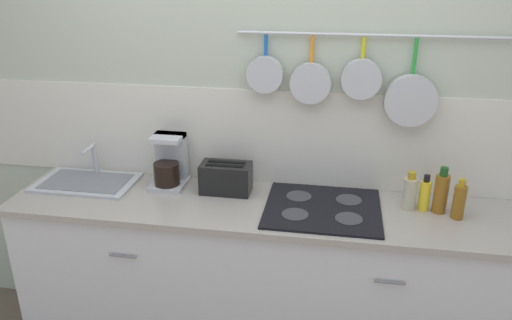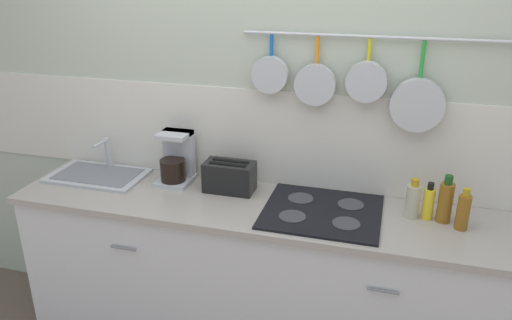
{
  "view_description": "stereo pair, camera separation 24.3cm",
  "coord_description": "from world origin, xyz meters",
  "px_view_note": "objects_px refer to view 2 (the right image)",
  "views": [
    {
      "loc": [
        0.36,
        -2.23,
        2.09
      ],
      "look_at": [
        -0.02,
        0.0,
        1.18
      ],
      "focal_mm": 35.0,
      "sensor_mm": 36.0,
      "label": 1
    },
    {
      "loc": [
        0.6,
        -2.17,
        2.09
      ],
      "look_at": [
        -0.02,
        0.0,
        1.18
      ],
      "focal_mm": 35.0,
      "sensor_mm": 36.0,
      "label": 2
    }
  ],
  "objects_px": {
    "toaster": "(229,177)",
    "bottle_vinegar": "(445,201)",
    "bottle_dish_soap": "(428,203)",
    "bottle_olive_oil": "(463,211)",
    "coffee_maker": "(176,161)",
    "bottle_hot_sauce": "(413,200)"
  },
  "relations": [
    {
      "from": "bottle_hot_sauce",
      "to": "bottle_olive_oil",
      "type": "bearing_deg",
      "value": -15.36
    },
    {
      "from": "coffee_maker",
      "to": "bottle_dish_soap",
      "type": "distance_m",
      "value": 1.34
    },
    {
      "from": "toaster",
      "to": "bottle_olive_oil",
      "type": "height_order",
      "value": "bottle_olive_oil"
    },
    {
      "from": "bottle_hot_sauce",
      "to": "bottle_olive_oil",
      "type": "relative_size",
      "value": 0.97
    },
    {
      "from": "bottle_dish_soap",
      "to": "toaster",
      "type": "bearing_deg",
      "value": 177.95
    },
    {
      "from": "coffee_maker",
      "to": "bottle_olive_oil",
      "type": "height_order",
      "value": "coffee_maker"
    },
    {
      "from": "coffee_maker",
      "to": "bottle_vinegar",
      "type": "distance_m",
      "value": 1.41
    },
    {
      "from": "toaster",
      "to": "bottle_hot_sauce",
      "type": "relative_size",
      "value": 1.43
    },
    {
      "from": "coffee_maker",
      "to": "toaster",
      "type": "xyz_separation_m",
      "value": [
        0.33,
        -0.05,
        -0.04
      ]
    },
    {
      "from": "bottle_vinegar",
      "to": "bottle_olive_oil",
      "type": "relative_size",
      "value": 1.16
    },
    {
      "from": "coffee_maker",
      "to": "bottle_olive_oil",
      "type": "xyz_separation_m",
      "value": [
        1.48,
        -0.14,
        -0.03
      ]
    },
    {
      "from": "toaster",
      "to": "bottle_vinegar",
      "type": "height_order",
      "value": "bottle_vinegar"
    },
    {
      "from": "bottle_vinegar",
      "to": "bottle_olive_oil",
      "type": "bearing_deg",
      "value": -35.18
    },
    {
      "from": "bottle_hot_sauce",
      "to": "bottle_vinegar",
      "type": "height_order",
      "value": "bottle_vinegar"
    },
    {
      "from": "bottle_hot_sauce",
      "to": "bottle_vinegar",
      "type": "distance_m",
      "value": 0.15
    },
    {
      "from": "toaster",
      "to": "bottle_hot_sauce",
      "type": "distance_m",
      "value": 0.94
    },
    {
      "from": "bottle_dish_soap",
      "to": "bottle_olive_oil",
      "type": "relative_size",
      "value": 0.92
    },
    {
      "from": "bottle_hot_sauce",
      "to": "bottle_olive_oil",
      "type": "xyz_separation_m",
      "value": [
        0.22,
        -0.06,
        0.0
      ]
    },
    {
      "from": "toaster",
      "to": "bottle_vinegar",
      "type": "xyz_separation_m",
      "value": [
        1.08,
        -0.05,
        0.02
      ]
    },
    {
      "from": "toaster",
      "to": "coffee_maker",
      "type": "bearing_deg",
      "value": 171.99
    },
    {
      "from": "bottle_hot_sauce",
      "to": "coffee_maker",
      "type": "bearing_deg",
      "value": 176.19
    },
    {
      "from": "coffee_maker",
      "to": "bottle_olive_oil",
      "type": "bearing_deg",
      "value": -5.56
    }
  ]
}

